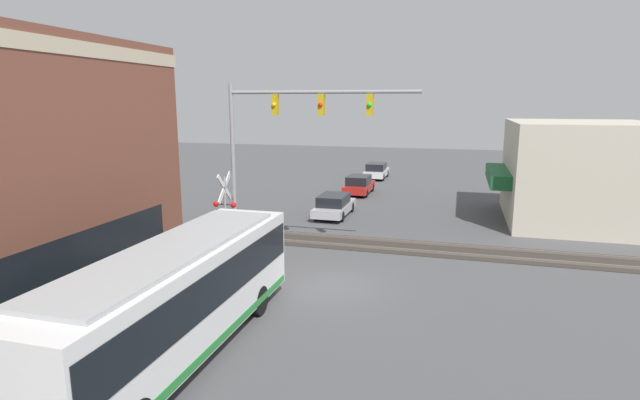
{
  "coord_description": "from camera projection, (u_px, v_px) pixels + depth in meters",
  "views": [
    {
      "loc": [
        -17.93,
        -4.59,
        7.07
      ],
      "look_at": [
        4.02,
        1.57,
        2.56
      ],
      "focal_mm": 28.0,
      "sensor_mm": 36.0,
      "label": 1
    }
  ],
  "objects": [
    {
      "name": "ground_plane",
      "position": [
        331.0,
        285.0,
        19.52
      ],
      "size": [
        120.0,
        120.0,
        0.0
      ],
      "primitive_type": "plane",
      "color": "#4C4C4F"
    },
    {
      "name": "parked_car_silver",
      "position": [
        334.0,
        206.0,
        31.18
      ],
      "size": [
        4.55,
        1.82,
        1.39
      ],
      "color": "#B7B7BC",
      "rests_on": "ground"
    },
    {
      "name": "rail_track_near",
      "position": [
        360.0,
        243.0,
        25.18
      ],
      "size": [
        2.6,
        60.0,
        0.15
      ],
      "color": "#332D28",
      "rests_on": "ground"
    },
    {
      "name": "parked_car_red",
      "position": [
        359.0,
        185.0,
        38.66
      ],
      "size": [
        4.28,
        1.82,
        1.46
      ],
      "color": "#B21E19",
      "rests_on": "ground"
    },
    {
      "name": "city_bus",
      "position": [
        175.0,
        296.0,
        13.82
      ],
      "size": [
        10.73,
        2.59,
        3.2
      ],
      "color": "white",
      "rests_on": "ground"
    },
    {
      "name": "traffic_signal_gantry",
      "position": [
        284.0,
        128.0,
        22.51
      ],
      "size": [
        0.42,
        8.74,
        7.88
      ],
      "color": "gray",
      "rests_on": "ground"
    },
    {
      "name": "shop_building",
      "position": [
        577.0,
        173.0,
        29.37
      ],
      "size": [
        9.26,
        8.92,
        5.93
      ],
      "color": "beige",
      "rests_on": "ground"
    },
    {
      "name": "parked_car_white",
      "position": [
        376.0,
        171.0,
        46.53
      ],
      "size": [
        4.28,
        1.82,
        1.45
      ],
      "color": "silver",
      "rests_on": "ground"
    },
    {
      "name": "crossing_signal",
      "position": [
        225.0,
        204.0,
        23.55
      ],
      "size": [
        1.41,
        1.18,
        3.81
      ],
      "color": "gray",
      "rests_on": "ground"
    },
    {
      "name": "pedestrian_at_crossing",
      "position": [
        247.0,
        231.0,
        24.14
      ],
      "size": [
        0.34,
        0.34,
        1.79
      ],
      "color": "#2D3351",
      "rests_on": "ground"
    }
  ]
}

